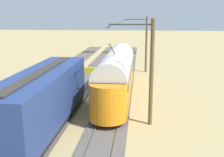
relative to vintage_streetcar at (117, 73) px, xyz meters
name	(u,v)px	position (x,y,z in m)	size (l,w,h in m)	color
ground_plane	(72,97)	(4.13, 0.75, -2.26)	(220.00, 220.00, 0.00)	tan
track_streetcar_siding	(116,97)	(0.00, 0.44, -2.20)	(2.80, 80.00, 0.18)	#56514C
track_adjacent_siding	(73,96)	(4.13, 0.44, -2.20)	(2.80, 80.00, 0.18)	#56514C
track_third_siding	(30,94)	(8.26, 0.44, -2.20)	(2.80, 80.00, 0.18)	#56514C
vintage_streetcar	(117,73)	(0.00, 0.00, 0.00)	(2.65, 16.85, 5.44)	orange
coach_adjacent	(43,99)	(4.13, 8.26, -0.09)	(2.96, 12.88, 3.85)	navy
catenary_pole_foreground	(146,43)	(-2.81, -11.81, 1.56)	(3.12, 0.28, 7.28)	brown
catenary_pole_mid_near	(150,71)	(-2.81, 6.60, 1.56)	(3.12, 0.28, 7.28)	brown
overhead_wire_run	(121,22)	(-0.11, -3.31, 4.48)	(2.92, 22.41, 0.18)	black
switch_stand	(132,76)	(-1.21, -5.84, -1.56)	(0.50, 0.30, 1.24)	black
spare_tie_stack	(2,86)	(12.02, -1.43, -1.99)	(2.40, 2.40, 0.54)	#47331E
track_end_bumper	(91,71)	(4.13, -9.80, -1.86)	(1.80, 0.60, 0.80)	#B2A519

